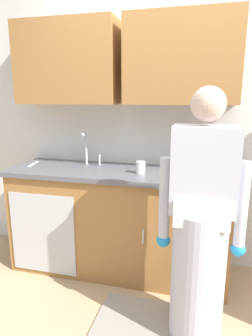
{
  "coord_description": "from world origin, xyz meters",
  "views": [
    {
      "loc": [
        0.14,
        -1.71,
        1.55
      ],
      "look_at": [
        -0.44,
        0.55,
        1.0
      ],
      "focal_mm": 31.73,
      "sensor_mm": 36.0,
      "label": 1
    }
  ],
  "objects_px": {
    "bottle_cleaner_spray": "(226,159)",
    "knife_on_counter": "(33,164)",
    "bottle_dish_liquid": "(211,157)",
    "sink": "(85,169)",
    "cup_by_sink": "(141,167)",
    "bottle_water_short": "(183,156)",
    "bottle_soap": "(197,160)",
    "person_at_sink": "(200,240)"
  },
  "relations": [
    {
      "from": "bottle_cleaner_spray",
      "to": "knife_on_counter",
      "type": "distance_m",
      "value": 1.76
    },
    {
      "from": "bottle_dish_liquid",
      "to": "bottle_cleaner_spray",
      "type": "bearing_deg",
      "value": -1.64
    },
    {
      "from": "knife_on_counter",
      "to": "bottle_cleaner_spray",
      "type": "bearing_deg",
      "value": -96.13
    },
    {
      "from": "sink",
      "to": "bottle_cleaner_spray",
      "type": "height_order",
      "value": "sink"
    },
    {
      "from": "sink",
      "to": "cup_by_sink",
      "type": "relative_size",
      "value": 4.92
    },
    {
      "from": "sink",
      "to": "knife_on_counter",
      "type": "relative_size",
      "value": 2.08
    },
    {
      "from": "bottle_cleaner_spray",
      "to": "bottle_water_short",
      "type": "distance_m",
      "value": 0.36
    },
    {
      "from": "bottle_soap",
      "to": "cup_by_sink",
      "type": "xyz_separation_m",
      "value": [
        -0.45,
        -0.22,
        -0.04
      ]
    },
    {
      "from": "bottle_soap",
      "to": "cup_by_sink",
      "type": "relative_size",
      "value": 1.8
    },
    {
      "from": "bottle_soap",
      "to": "knife_on_counter",
      "type": "distance_m",
      "value": 1.52
    },
    {
      "from": "person_at_sink",
      "to": "bottle_water_short",
      "type": "relative_size",
      "value": 7.13
    },
    {
      "from": "person_at_sink",
      "to": "bottle_soap",
      "type": "bearing_deg",
      "value": 93.56
    },
    {
      "from": "bottle_soap",
      "to": "bottle_dish_liquid",
      "type": "bearing_deg",
      "value": 28.28
    },
    {
      "from": "bottle_cleaner_spray",
      "to": "bottle_soap",
      "type": "distance_m",
      "value": 0.25
    },
    {
      "from": "bottle_soap",
      "to": "bottle_water_short",
      "type": "bearing_deg",
      "value": 165.85
    },
    {
      "from": "cup_by_sink",
      "to": "bottle_dish_liquid",
      "type": "bearing_deg",
      "value": 26.24
    },
    {
      "from": "sink",
      "to": "person_at_sink",
      "type": "relative_size",
      "value": 0.31
    },
    {
      "from": "person_at_sink",
      "to": "bottle_cleaner_spray",
      "type": "height_order",
      "value": "person_at_sink"
    },
    {
      "from": "bottle_water_short",
      "to": "cup_by_sink",
      "type": "distance_m",
      "value": 0.42
    },
    {
      "from": "sink",
      "to": "bottle_soap",
      "type": "height_order",
      "value": "sink"
    },
    {
      "from": "bottle_cleaner_spray",
      "to": "cup_by_sink",
      "type": "distance_m",
      "value": 0.75
    },
    {
      "from": "person_at_sink",
      "to": "bottle_dish_liquid",
      "type": "bearing_deg",
      "value": 85.74
    },
    {
      "from": "bottle_cleaner_spray",
      "to": "bottle_water_short",
      "type": "bearing_deg",
      "value": -175.55
    },
    {
      "from": "cup_by_sink",
      "to": "sink",
      "type": "bearing_deg",
      "value": 172.67
    },
    {
      "from": "person_at_sink",
      "to": "bottle_dish_liquid",
      "type": "height_order",
      "value": "person_at_sink"
    },
    {
      "from": "knife_on_counter",
      "to": "cup_by_sink",
      "type": "bearing_deg",
      "value": -107.08
    },
    {
      "from": "bottle_soap",
      "to": "bottle_cleaner_spray",
      "type": "bearing_deg",
      "value": 13.87
    },
    {
      "from": "person_at_sink",
      "to": "cup_by_sink",
      "type": "distance_m",
      "value": 0.84
    },
    {
      "from": "knife_on_counter",
      "to": "bottle_water_short",
      "type": "bearing_deg",
      "value": -95.71
    },
    {
      "from": "sink",
      "to": "knife_on_counter",
      "type": "distance_m",
      "value": 0.53
    },
    {
      "from": "bottle_soap",
      "to": "bottle_water_short",
      "type": "relative_size",
      "value": 0.8
    },
    {
      "from": "sink",
      "to": "person_at_sink",
      "type": "xyz_separation_m",
      "value": [
        1.03,
        -0.67,
        -0.23
      ]
    },
    {
      "from": "person_at_sink",
      "to": "bottle_water_short",
      "type": "xyz_separation_m",
      "value": [
        -0.17,
        0.85,
        0.36
      ]
    },
    {
      "from": "bottle_dish_liquid",
      "to": "bottle_water_short",
      "type": "relative_size",
      "value": 1.01
    },
    {
      "from": "bottle_cleaner_spray",
      "to": "knife_on_counter",
      "type": "height_order",
      "value": "bottle_cleaner_spray"
    },
    {
      "from": "sink",
      "to": "cup_by_sink",
      "type": "height_order",
      "value": "sink"
    },
    {
      "from": "bottle_soap",
      "to": "bottle_water_short",
      "type": "distance_m",
      "value": 0.13
    },
    {
      "from": "bottle_cleaner_spray",
      "to": "bottle_dish_liquid",
      "type": "relative_size",
      "value": 0.87
    },
    {
      "from": "bottle_cleaner_spray",
      "to": "bottle_dish_liquid",
      "type": "distance_m",
      "value": 0.12
    },
    {
      "from": "bottle_dish_liquid",
      "to": "bottle_water_short",
      "type": "height_order",
      "value": "bottle_dish_liquid"
    },
    {
      "from": "person_at_sink",
      "to": "bottle_cleaner_spray",
      "type": "distance_m",
      "value": 0.96
    },
    {
      "from": "cup_by_sink",
      "to": "knife_on_counter",
      "type": "relative_size",
      "value": 0.42
    }
  ]
}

